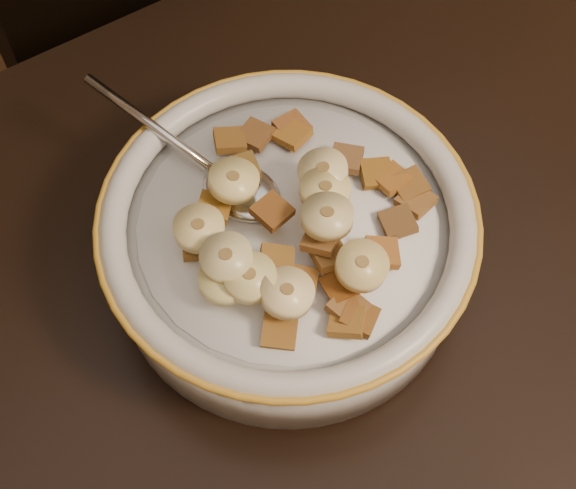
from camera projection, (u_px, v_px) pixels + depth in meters
chair at (256, 115)px, 0.93m from camera, size 0.54×0.54×1.01m
cereal_bowl at (288, 246)px, 0.53m from camera, size 0.23×0.23×0.06m
milk at (288, 225)px, 0.50m from camera, size 0.19×0.19×0.00m
spoon at (242, 192)px, 0.51m from camera, size 0.06×0.07×0.01m
cereal_square_0 at (199, 244)px, 0.49m from camera, size 0.03×0.03×0.01m
cereal_square_1 at (292, 127)px, 0.54m from camera, size 0.02×0.02×0.01m
cereal_square_2 at (391, 179)px, 0.51m from camera, size 0.02×0.02×0.01m
cereal_square_3 at (382, 253)px, 0.48m from camera, size 0.03×0.03×0.01m
cereal_square_4 at (398, 222)px, 0.50m from camera, size 0.03×0.02×0.01m
cereal_square_5 at (346, 159)px, 0.52m from camera, size 0.03×0.03×0.01m
cereal_square_6 at (272, 211)px, 0.48m from camera, size 0.02×0.02×0.01m
cereal_square_7 at (330, 255)px, 0.48m from camera, size 0.02×0.02×0.01m
cereal_square_8 at (410, 185)px, 0.51m from camera, size 0.02×0.02×0.01m
cereal_square_9 at (321, 239)px, 0.47m from camera, size 0.03×0.03×0.01m
cereal_square_10 at (416, 201)px, 0.51m from camera, size 0.02×0.02×0.01m
cereal_square_11 at (326, 209)px, 0.49m from camera, size 0.03×0.03×0.01m
cereal_square_12 at (230, 140)px, 0.53m from camera, size 0.03×0.03×0.01m
cereal_square_13 at (347, 322)px, 0.46m from camera, size 0.03×0.03×0.01m
cereal_square_14 at (287, 295)px, 0.47m from camera, size 0.03×0.03×0.01m
cereal_square_15 at (242, 168)px, 0.51m from camera, size 0.02×0.02×0.01m
cereal_square_16 at (376, 173)px, 0.52m from camera, size 0.03×0.03×0.01m
cereal_square_17 at (341, 285)px, 0.47m from camera, size 0.02×0.02×0.01m
cereal_square_18 at (279, 332)px, 0.46m from camera, size 0.03×0.03×0.01m
cereal_square_19 at (292, 135)px, 0.53m from camera, size 0.03×0.03×0.01m
cereal_square_20 at (300, 282)px, 0.47m from camera, size 0.03×0.03×0.01m
cereal_square_21 at (214, 208)px, 0.49m from camera, size 0.03×0.03×0.01m
cereal_square_22 at (348, 307)px, 0.47m from camera, size 0.03×0.03×0.01m
cereal_square_23 at (359, 317)px, 0.46m from camera, size 0.03×0.03×0.01m
cereal_square_24 at (277, 261)px, 0.47m from camera, size 0.03×0.03×0.01m
cereal_square_25 at (255, 135)px, 0.53m from camera, size 0.03×0.03×0.01m
banana_slice_0 at (325, 190)px, 0.48m from camera, size 0.04×0.04×0.01m
banana_slice_1 at (287, 293)px, 0.46m from camera, size 0.04×0.04×0.01m
banana_slice_2 at (227, 258)px, 0.46m from camera, size 0.04×0.04×0.01m
banana_slice_3 at (323, 172)px, 0.49m from camera, size 0.04×0.04×0.01m
banana_slice_4 at (250, 278)px, 0.46m from camera, size 0.04×0.04×0.01m
banana_slice_5 at (327, 216)px, 0.47m from camera, size 0.04×0.04×0.01m
banana_slice_6 at (225, 280)px, 0.46m from camera, size 0.04×0.04×0.01m
banana_slice_7 at (234, 181)px, 0.49m from camera, size 0.04×0.04×0.02m
banana_slice_8 at (362, 266)px, 0.46m from camera, size 0.03×0.04×0.01m
banana_slice_9 at (199, 228)px, 0.48m from camera, size 0.04×0.04×0.01m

